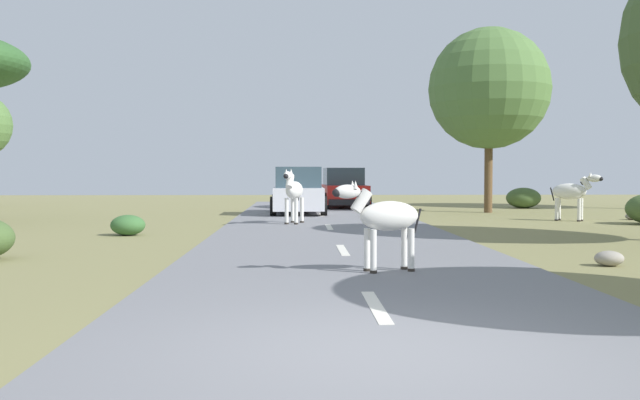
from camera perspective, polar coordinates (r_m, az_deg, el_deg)
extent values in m
plane|color=olive|center=(6.41, 5.42, -12.09)|extent=(90.00, 90.00, 0.00)
cube|color=slate|center=(6.42, 6.42, -11.84)|extent=(6.00, 64.00, 0.05)
cube|color=silver|center=(8.35, 4.43, -8.35)|extent=(0.16, 2.00, 0.01)
cube|color=silver|center=(14.27, 1.80, -3.96)|extent=(0.16, 2.00, 0.01)
cube|color=silver|center=(20.24, 0.72, -2.15)|extent=(0.16, 2.00, 0.01)
cube|color=silver|center=(26.22, 0.13, -1.16)|extent=(0.16, 2.00, 0.01)
cube|color=silver|center=(32.21, -0.23, -0.54)|extent=(0.16, 2.00, 0.01)
ellipsoid|color=silver|center=(21.70, -2.04, 0.78)|extent=(0.71, 1.21, 0.54)
cylinder|color=silver|center=(21.40, -2.65, -0.89)|extent=(0.14, 0.14, 0.77)
cylinder|color=#28231E|center=(21.42, -2.65, -1.85)|extent=(0.16, 0.16, 0.05)
cylinder|color=silver|center=(21.33, -1.90, -0.90)|extent=(0.14, 0.14, 0.77)
cylinder|color=#28231E|center=(21.35, -1.89, -1.87)|extent=(0.16, 0.16, 0.05)
cylinder|color=silver|center=(22.12, -2.17, -0.79)|extent=(0.14, 0.14, 0.77)
cylinder|color=#28231E|center=(22.14, -2.17, -1.72)|extent=(0.16, 0.16, 0.05)
cylinder|color=silver|center=(22.05, -1.44, -0.80)|extent=(0.14, 0.14, 0.77)
cylinder|color=#28231E|center=(22.07, -1.44, -1.73)|extent=(0.16, 0.16, 0.05)
cylinder|color=silver|center=(21.17, -2.39, 1.49)|extent=(0.30, 0.44, 0.46)
cube|color=black|center=(21.17, -2.39, 1.74)|extent=(0.13, 0.37, 0.31)
ellipsoid|color=silver|center=(20.91, -2.57, 1.94)|extent=(0.32, 0.53, 0.25)
ellipsoid|color=black|center=(20.71, -2.70, 1.89)|extent=(0.18, 0.20, 0.15)
cone|color=silver|center=(21.04, -2.68, 2.28)|extent=(0.11, 0.11, 0.14)
cone|color=silver|center=(21.01, -2.29, 2.28)|extent=(0.11, 0.11, 0.14)
cylinder|color=black|center=(22.25, -1.69, 0.55)|extent=(0.08, 0.17, 0.46)
ellipsoid|color=silver|center=(11.22, 5.48, -1.26)|extent=(1.05, 0.67, 0.46)
cylinder|color=silver|center=(11.24, 3.73, -3.94)|extent=(0.12, 0.12, 0.66)
cylinder|color=#28231E|center=(11.28, 3.73, -5.51)|extent=(0.14, 0.14, 0.04)
cylinder|color=silver|center=(11.02, 4.24, -4.07)|extent=(0.12, 0.12, 0.66)
cylinder|color=#28231E|center=(11.05, 4.23, -5.67)|extent=(0.14, 0.14, 0.04)
cylinder|color=silver|center=(11.51, 6.66, -3.81)|extent=(0.12, 0.12, 0.66)
cylinder|color=#28231E|center=(11.54, 6.65, -5.34)|extent=(0.14, 0.14, 0.04)
cylinder|color=silver|center=(11.29, 7.21, -3.93)|extent=(0.12, 0.12, 0.66)
cylinder|color=#28231E|center=(11.32, 7.20, -5.49)|extent=(0.14, 0.14, 0.04)
cylinder|color=silver|center=(11.02, 3.28, -0.08)|extent=(0.39, 0.27, 0.39)
cube|color=black|center=(11.01, 3.29, 0.34)|extent=(0.32, 0.13, 0.27)
ellipsoid|color=silver|center=(10.92, 2.18, 0.67)|extent=(0.46, 0.30, 0.21)
ellipsoid|color=black|center=(10.86, 1.34, 0.58)|extent=(0.18, 0.16, 0.13)
cone|color=silver|center=(11.02, 2.57, 1.23)|extent=(0.10, 0.10, 0.12)
cone|color=silver|center=(10.90, 2.82, 1.22)|extent=(0.10, 0.10, 0.12)
cylinder|color=black|center=(11.43, 7.70, -1.64)|extent=(0.14, 0.08, 0.39)
ellipsoid|color=silver|center=(24.97, 19.06, 0.65)|extent=(1.14, 1.00, 0.52)
cylinder|color=silver|center=(24.76, 19.76, -0.74)|extent=(0.15, 0.15, 0.75)
cylinder|color=#28231E|center=(24.78, 19.75, -1.55)|extent=(0.18, 0.18, 0.05)
cylinder|color=silver|center=(25.03, 19.92, -0.72)|extent=(0.15, 0.15, 0.75)
cylinder|color=#28231E|center=(25.05, 19.91, -1.51)|extent=(0.18, 0.18, 0.05)
cylinder|color=silver|center=(24.95, 18.16, -0.70)|extent=(0.15, 0.15, 0.75)
cylinder|color=#28231E|center=(24.97, 18.15, -1.50)|extent=(0.18, 0.18, 0.05)
cylinder|color=silver|center=(25.22, 18.34, -0.68)|extent=(0.15, 0.15, 0.75)
cylinder|color=#28231E|center=(25.24, 18.33, -1.47)|extent=(0.18, 0.18, 0.05)
cylinder|color=silver|center=(24.83, 20.24, 1.25)|extent=(0.43, 0.39, 0.44)
cube|color=black|center=(24.83, 20.24, 1.45)|extent=(0.32, 0.25, 0.30)
ellipsoid|color=silver|center=(24.76, 20.82, 1.62)|extent=(0.50, 0.44, 0.24)
ellipsoid|color=black|center=(24.72, 21.25, 1.57)|extent=(0.22, 0.21, 0.14)
cone|color=silver|center=(24.72, 20.52, 1.90)|extent=(0.13, 0.13, 0.14)
cone|color=silver|center=(24.86, 20.59, 1.90)|extent=(0.13, 0.13, 0.14)
cylinder|color=black|center=(25.12, 17.85, 0.45)|extent=(0.15, 0.12, 0.44)
cube|color=red|center=(31.98, 1.89, 0.47)|extent=(1.96, 4.27, 0.80)
cube|color=#334751|center=(32.17, 1.85, 1.87)|extent=(1.73, 2.26, 0.76)
cube|color=black|center=(29.85, 2.32, -0.18)|extent=(1.71, 0.23, 0.24)
cylinder|color=black|center=(30.57, 0.47, -0.06)|extent=(0.25, 0.69, 0.68)
cylinder|color=black|center=(30.76, 3.82, -0.05)|extent=(0.25, 0.69, 0.68)
cylinder|color=black|center=(33.26, 0.10, 0.12)|extent=(0.25, 0.69, 0.68)
cylinder|color=black|center=(33.44, 3.18, 0.13)|extent=(0.25, 0.69, 0.68)
cube|color=silver|center=(27.01, -1.72, 0.16)|extent=(1.82, 4.21, 0.80)
cube|color=#334751|center=(26.80, -1.72, 1.81)|extent=(1.65, 2.21, 0.76)
cube|color=black|center=(29.18, -1.76, -0.23)|extent=(1.71, 0.17, 0.24)
cylinder|color=black|center=(28.39, 0.07, -0.23)|extent=(0.22, 0.68, 0.68)
cylinder|color=black|center=(28.38, -3.56, -0.23)|extent=(0.22, 0.68, 0.68)
cylinder|color=black|center=(25.70, 0.31, -0.48)|extent=(0.22, 0.68, 0.68)
cylinder|color=black|center=(25.68, -3.71, -0.49)|extent=(0.22, 0.68, 0.68)
cylinder|color=brown|center=(29.26, 13.14, 1.94)|extent=(0.32, 0.32, 2.98)
sphere|color=#4C7038|center=(29.45, 13.20, 8.57)|extent=(4.76, 4.76, 4.76)
ellipsoid|color=#386633|center=(18.78, -14.92, -1.93)|extent=(0.87, 0.78, 0.52)
ellipsoid|color=#425B2D|center=(33.24, 15.75, 0.16)|extent=(1.52, 1.37, 0.91)
ellipsoid|color=gray|center=(13.17, 21.85, -4.30)|extent=(0.49, 0.41, 0.26)
ellipsoid|color=gray|center=(26.35, 23.39, -1.20)|extent=(0.42, 0.45, 0.22)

